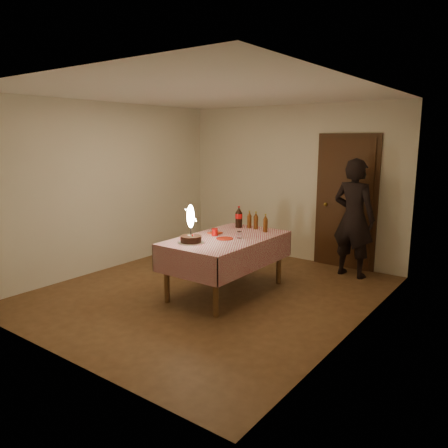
% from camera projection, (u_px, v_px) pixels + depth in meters
% --- Properties ---
extents(ground, '(4.00, 4.50, 0.01)m').
position_uv_depth(ground, '(210.00, 292.00, 5.92)').
color(ground, brown).
rests_on(ground, ground).
extents(room_shell, '(4.04, 4.54, 2.62)m').
position_uv_depth(room_shell, '(214.00, 169.00, 5.64)').
color(room_shell, beige).
rests_on(room_shell, ground).
extents(dining_table, '(1.02, 1.72, 0.76)m').
position_uv_depth(dining_table, '(226.00, 245.00, 5.79)').
color(dining_table, brown).
rests_on(dining_table, ground).
extents(birthday_cake, '(0.33, 0.33, 0.48)m').
position_uv_depth(birthday_cake, '(191.00, 233.00, 5.46)').
color(birthday_cake, white).
rests_on(birthday_cake, dining_table).
extents(red_plate, '(0.22, 0.22, 0.01)m').
position_uv_depth(red_plate, '(225.00, 239.00, 5.68)').
color(red_plate, '#AB1A0B').
rests_on(red_plate, dining_table).
extents(red_cup, '(0.08, 0.08, 0.10)m').
position_uv_depth(red_cup, '(215.00, 232.00, 5.85)').
color(red_cup, '#B50F0C').
rests_on(red_cup, dining_table).
extents(clear_cup, '(0.07, 0.07, 0.09)m').
position_uv_depth(clear_cup, '(239.00, 235.00, 5.71)').
color(clear_cup, white).
rests_on(clear_cup, dining_table).
extents(napkin_stack, '(0.15, 0.15, 0.02)m').
position_uv_depth(napkin_stack, '(215.00, 233.00, 5.99)').
color(napkin_stack, red).
rests_on(napkin_stack, dining_table).
extents(cola_bottle, '(0.10, 0.10, 0.32)m').
position_uv_depth(cola_bottle, '(239.00, 217.00, 6.38)').
color(cola_bottle, black).
rests_on(cola_bottle, dining_table).
extents(amber_bottle_left, '(0.06, 0.06, 0.25)m').
position_uv_depth(amber_bottle_left, '(249.00, 220.00, 6.35)').
color(amber_bottle_left, '#572C0E').
rests_on(amber_bottle_left, dining_table).
extents(amber_bottle_right, '(0.06, 0.06, 0.25)m').
position_uv_depth(amber_bottle_right, '(265.00, 224.00, 6.07)').
color(amber_bottle_right, '#572C0E').
rests_on(amber_bottle_right, dining_table).
extents(amber_bottle_mid, '(0.06, 0.06, 0.25)m').
position_uv_depth(amber_bottle_mid, '(256.00, 221.00, 6.28)').
color(amber_bottle_mid, '#572C0E').
rests_on(amber_bottle_mid, dining_table).
extents(photographer, '(0.69, 0.50, 1.77)m').
position_uv_depth(photographer, '(354.00, 218.00, 6.47)').
color(photographer, black).
rests_on(photographer, ground).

